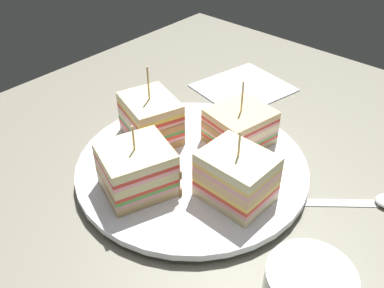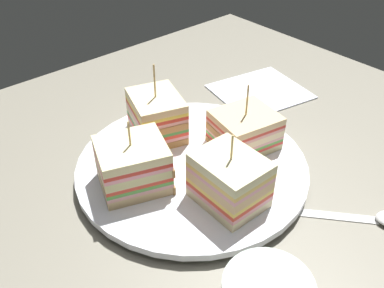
% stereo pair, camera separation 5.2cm
% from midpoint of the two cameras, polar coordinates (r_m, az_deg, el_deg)
% --- Properties ---
extents(ground_plane, '(0.91, 0.76, 0.02)m').
position_cam_midpoint_polar(ground_plane, '(0.56, -2.69, -4.64)').
color(ground_plane, slate).
extents(plate, '(0.30, 0.30, 0.02)m').
position_cam_midpoint_polar(plate, '(0.55, -2.75, -3.16)').
color(plate, white).
rests_on(plate, ground_plane).
extents(sandwich_wedge_0, '(0.09, 0.08, 0.09)m').
position_cam_midpoint_polar(sandwich_wedge_0, '(0.57, 3.80, 2.29)').
color(sandwich_wedge_0, '#D2C48B').
rests_on(sandwich_wedge_0, plate).
extents(sandwich_wedge_1, '(0.08, 0.09, 0.11)m').
position_cam_midpoint_polar(sandwich_wedge_1, '(0.58, -8.16, 3.31)').
color(sandwich_wedge_1, beige).
rests_on(sandwich_wedge_1, plate).
extents(sandwich_wedge_2, '(0.10, 0.09, 0.09)m').
position_cam_midpoint_polar(sandwich_wedge_2, '(0.49, -10.44, -3.53)').
color(sandwich_wedge_2, '#D7B27B').
rests_on(sandwich_wedge_2, plate).
extents(sandwich_wedge_3, '(0.06, 0.08, 0.09)m').
position_cam_midpoint_polar(sandwich_wedge_3, '(0.48, 2.83, -4.58)').
color(sandwich_wedge_3, beige).
rests_on(sandwich_wedge_3, plate).
extents(spoon, '(0.10, 0.12, 0.01)m').
position_cam_midpoint_polar(spoon, '(0.54, 21.36, -7.36)').
color(spoon, silver).
rests_on(spoon, ground_plane).
extents(napkin, '(0.17, 0.15, 0.01)m').
position_cam_midpoint_polar(napkin, '(0.74, 4.90, 7.56)').
color(napkin, white).
rests_on(napkin, ground_plane).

